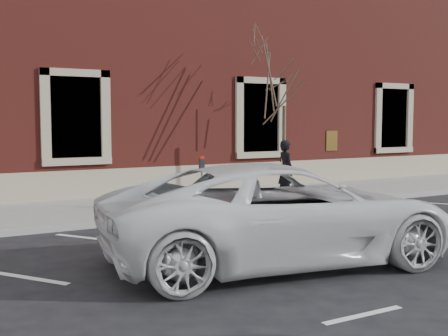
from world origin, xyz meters
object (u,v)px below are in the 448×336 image
white_truck (282,214)px  sapling (284,81)px  man (286,170)px  parking_meter (202,173)px

white_truck → sapling: bearing=-26.9°
man → white_truck: man is taller
sapling → white_truck: 7.89m
man → sapling: bearing=-27.6°
parking_meter → sapling: bearing=1.5°
sapling → white_truck: sapling is taller
sapling → man: bearing=-122.2°
parking_meter → sapling: (3.41, 1.40, 2.39)m
sapling → white_truck: size_ratio=0.81×
man → white_truck: 6.38m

